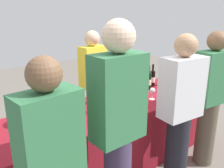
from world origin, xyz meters
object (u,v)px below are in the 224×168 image
Objects in this scene: wine_bottle_0 at (94,94)px; wine_glass_1 at (73,115)px; guest_1 at (118,127)px; ice_bucket at (34,114)px; server_pouring at (93,81)px; wine_glass_4 at (152,91)px; wine_bottle_1 at (149,81)px; wine_bottle_3 at (163,77)px; wine_bottle_2 at (152,78)px; wine_glass_3 at (144,94)px; wine_glass_2 at (97,104)px; guest_3 at (210,96)px; wine_glass_0 at (52,122)px; guest_2 at (180,110)px; guest_0 at (52,168)px.

wine_bottle_0 is 2.28× the size of wine_glass_1.
guest_1 is at bearing -114.92° from wine_bottle_0.
server_pouring is at bearing 28.64° from ice_bucket.
wine_glass_1 is 1.09m from wine_glass_4.
wine_bottle_3 reaches higher than wine_bottle_1.
wine_bottle_2 is at bearing 13.33° from wine_glass_1.
wine_glass_3 is (-0.38, -0.27, -0.03)m from wine_bottle_1.
ice_bucket reaches higher than wine_glass_2.
wine_glass_3 is at bearing 33.39° from guest_1.
server_pouring is at bearing 133.14° from wine_bottle_1.
wine_bottle_3 is at bearing -2.43° from wine_bottle_0.
wine_glass_4 is 0.65m from guest_3.
wine_glass_4 is at bearing 101.85° from server_pouring.
wine_glass_3 is (0.62, -0.08, -0.00)m from wine_glass_2.
wine_bottle_3 reaches higher than wine_glass_0.
guest_2 is (-0.61, -0.90, -0.02)m from wine_bottle_2.
wine_glass_4 is (0.75, -0.10, 0.01)m from wine_glass_2.
guest_2 reaches higher than server_pouring.
guest_3 is at bearing -3.61° from guest_0.
guest_2 reaches higher than wine_glass_4.
wine_glass_3 is (0.96, 0.02, -0.01)m from wine_glass_1.
wine_glass_4 is at bearing -152.78° from wine_bottle_3.
wine_bottle_0 reaches higher than wine_glass_4.
wine_bottle_0 is at bearing 65.37° from guest_1.
guest_2 is at bearing -118.84° from wine_bottle_1.
wine_bottle_1 is 0.47m from wine_glass_3.
wine_glass_3 is at bearing 0.98° from wine_glass_1.
server_pouring is (-0.52, 0.56, -0.04)m from wine_bottle_1.
wine_bottle_2 is 0.54m from wine_glass_4.
wine_bottle_2 is 0.96× the size of wine_bottle_3.
wine_bottle_3 reaches higher than wine_glass_3.
guest_1 is (0.32, -0.83, 0.09)m from ice_bucket.
wine_glass_1 reaches higher than wine_glass_3.
wine_bottle_0 is 0.70m from wine_glass_4.
wine_glass_4 is at bearing 134.16° from guest_3.
wine_glass_2 is (-1.15, -0.26, -0.02)m from wine_bottle_2.
wine_bottle_3 reaches higher than wine_glass_1.
wine_glass_1 reaches higher than wine_glass_0.
server_pouring reaches higher than wine_bottle_0.
wine_bottle_0 reaches higher than wine_bottle_2.
wine_bottle_3 is 0.19× the size of guest_1.
wine_glass_3 is at bearing 89.24° from guest_2.
wine_bottle_1 reaches higher than wine_bottle_2.
wine_glass_1 is at bearing -164.13° from wine_glass_2.
wine_glass_1 is 0.58m from guest_1.
wine_glass_4 is at bearing -8.28° from wine_glass_3.
wine_bottle_0 is at bearing 177.29° from wine_bottle_1.
wine_glass_1 is 0.09× the size of server_pouring.
wine_bottle_2 is 1.77m from ice_bucket.
wine_glass_2 is (-1.00, -0.19, -0.02)m from wine_bottle_1.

